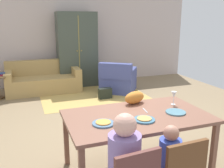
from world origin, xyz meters
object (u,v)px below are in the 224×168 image
Objects in this scene: dining_table at (137,120)px; couch at (44,80)px; wine_glass at (174,95)px; plate_near_woman at (176,112)px; handbag at (105,93)px; book_lower at (2,75)px; plate_near_man at (103,123)px; armchair at (118,80)px; plate_near_child at (144,120)px; armoire at (77,50)px; cat at (134,98)px; book_upper at (0,73)px.

dining_table is 0.92× the size of couch.
wine_glass is 0.10× the size of couch.
plate_near_woman is 3.18m from handbag.
book_lower is (-0.98, -0.31, 0.29)m from couch.
dining_table is 9.38× the size of wine_glass.
plate_near_man is 0.21× the size of armchair.
dining_table is 5.45× the size of handbag.
book_lower is at bearing 119.34° from plate_near_woman.
plate_near_man is 1.00× the size of plate_near_child.
couch is (-0.77, 4.35, -0.47)m from plate_near_child.
armchair is (1.59, 3.59, -0.45)m from plate_near_man.
armoire is at bearing 86.85° from dining_table.
plate_near_child is 0.73m from wine_glass.
cat is at bearing -99.53° from handbag.
wine_glass is at bearing -89.15° from handbag.
cat is at bearing 40.12° from plate_near_man.
cat is (0.15, 0.59, 0.08)m from plate_near_child.
wine_glass is at bearing -43.03° from cat.
couch reaches higher than handbag.
book_lower reaches higher than handbag.
armoire reaches higher than book_lower.
cat is 4.02m from book_upper.
plate_near_child is 4.40m from book_lower.
wine_glass is 4.39m from book_lower.
dining_table is at bearing 90.00° from plate_near_child.
plate_near_man is 0.78× the size of handbag.
book_lower is at bearing -162.29° from couch.
handbag is (-0.52, -0.46, -0.19)m from armchair.
armoire is 9.55× the size of book_upper.
handbag is at bearing 63.20° from cat.
wine_glass is 3.37m from armchair.
plate_near_child is at bearing -121.51° from cat.
plate_near_man is 0.48m from plate_near_child.
plate_near_child and plate_near_woman have the same top height.
plate_near_woman is 1.14× the size of book_upper.
book_upper is (-2.04, -0.60, -0.43)m from armoire.
plate_near_child is at bearing -100.41° from handbag.
wine_glass is at bearing -98.26° from armchair.
handbag is at bearing 71.19° from plate_near_man.
handbag is at bearing -40.57° from couch.
book_lower is 0.09m from book_upper.
plate_near_woman is 0.78× the size of handbag.
plate_near_child is 3.31m from handbag.
armchair reaches higher than handbag.
handbag is at bearing -77.41° from armoire.
couch is (-0.92, 3.76, -0.54)m from cat.
book_upper is at bearing -166.59° from couch.
couch reaches higher than plate_near_child.
book_upper is (-0.05, 0.07, 0.03)m from book_lower.
plate_near_child is at bearing -150.19° from wine_glass.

